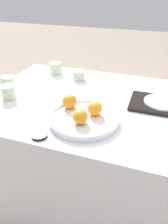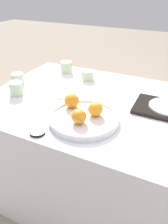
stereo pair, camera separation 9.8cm
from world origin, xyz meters
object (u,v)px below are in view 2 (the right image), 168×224
object	(u,v)px
cup_2	(16,89)
cup_3	(18,79)
orange_1	(95,109)
soy_dish	(37,132)
napkin	(70,96)
fruit_platter	(84,118)
orange_2	(72,101)
cup_1	(66,67)
cup_0	(88,75)
serving_tray	(167,109)
side_plate	(167,107)
orange_0	(78,116)

from	to	relation	value
cup_2	cup_3	bearing A→B (deg)	126.24
cup_3	orange_1	bearing A→B (deg)	-14.96
orange_1	soy_dish	size ratio (longest dim) A/B	1.01
cup_2	napkin	distance (m)	0.30
fruit_platter	orange_2	bearing A→B (deg)	147.52
cup_1	cup_3	xyz separation A→B (m)	(-0.16, -0.32, -0.00)
cup_3	cup_0	bearing A→B (deg)	36.93
fruit_platter	soy_dish	xyz separation A→B (m)	(-0.14, -0.17, -0.01)
serving_tray	cup_1	distance (m)	0.76
cup_2	cup_1	bearing A→B (deg)	79.88
serving_tray	napkin	distance (m)	0.51
soy_dish	fruit_platter	bearing A→B (deg)	50.77
orange_1	orange_2	world-z (taller)	orange_2
napkin	side_plate	bearing A→B (deg)	8.35
orange_0	cup_1	world-z (taller)	orange_0
orange_2	cup_3	bearing A→B (deg)	163.40
serving_tray	napkin	bearing A→B (deg)	-171.65
cup_3	cup_1	bearing A→B (deg)	63.23
fruit_platter	cup_2	xyz separation A→B (m)	(-0.46, 0.08, 0.02)
orange_1	cup_0	world-z (taller)	orange_1
cup_2	fruit_platter	bearing A→B (deg)	-9.99
orange_1	cup_3	world-z (taller)	orange_1
cup_0	napkin	distance (m)	0.27
cup_0	cup_1	xyz separation A→B (m)	(-0.19, 0.05, 0.01)
side_plate	cup_0	size ratio (longest dim) A/B	2.22
orange_1	cup_1	distance (m)	0.64
fruit_platter	side_plate	bearing A→B (deg)	38.64
fruit_platter	orange_0	size ratio (longest dim) A/B	4.93
orange_1	cup_0	size ratio (longest dim) A/B	0.85
serving_tray	soy_dish	world-z (taller)	serving_tray
orange_2	cup_1	bearing A→B (deg)	122.70
fruit_platter	serving_tray	world-z (taller)	fruit_platter
cup_0	serving_tray	bearing A→B (deg)	-20.52
cup_0	cup_2	size ratio (longest dim) A/B	1.05
cup_3	side_plate	bearing A→B (deg)	4.42
cup_1	cup_3	size ratio (longest dim) A/B	1.10
orange_0	orange_2	bearing A→B (deg)	129.64
orange_1	serving_tray	size ratio (longest dim) A/B	0.22
cup_1	napkin	distance (m)	0.39
cup_0	cup_3	distance (m)	0.44
orange_0	soy_dish	bearing A→B (deg)	-138.55
orange_1	serving_tray	distance (m)	0.37
soy_dish	cup_1	bearing A→B (deg)	109.99
orange_0	orange_1	bearing A→B (deg)	64.40
side_plate	cup_2	size ratio (longest dim) A/B	2.33
orange_0	cup_2	world-z (taller)	orange_0
orange_1	serving_tray	bearing A→B (deg)	37.72
orange_0	serving_tray	world-z (taller)	orange_0
serving_tray	side_plate	distance (m)	0.02
orange_0	cup_2	xyz separation A→B (m)	(-0.46, 0.13, -0.02)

